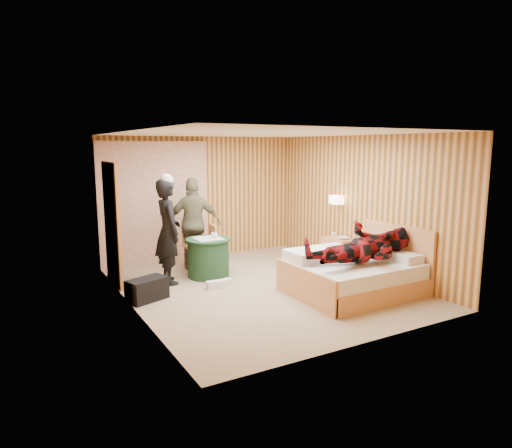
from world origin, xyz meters
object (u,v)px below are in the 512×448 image
chair_near (208,244)px  man_at_table (194,224)px  chair_far (195,241)px  nightstand (337,253)px  man_on_bed (366,237)px  wall_lamp (337,200)px  bed (353,274)px  woman_standing (168,231)px  round_table (208,257)px  duffel_bag (147,289)px

chair_near → man_at_table: man_at_table is taller
chair_far → man_at_table: bearing=90.3°
nightstand → man_on_bed: size_ratio=0.33×
nightstand → man_on_bed: bearing=-115.6°
chair_far → man_at_table: 0.32m
wall_lamp → bed: size_ratio=0.13×
chair_near → man_on_bed: 3.02m
woman_standing → man_at_table: bearing=-45.2°
chair_far → man_on_bed: bearing=-59.7°
round_table → woman_standing: size_ratio=0.44×
woman_standing → man_on_bed: (2.38, -2.18, 0.05)m
woman_standing → nightstand: bearing=-99.7°
chair_near → duffel_bag: 1.91m
chair_near → man_at_table: 0.48m
wall_lamp → round_table: (-2.42, 0.55, -0.95)m
round_table → woman_standing: woman_standing is taller
round_table → chair_far: chair_far is taller
nightstand → man_at_table: man_at_table is taller
man_at_table → man_on_bed: size_ratio=0.97×
bed → duffel_bag: (-2.95, 1.24, -0.13)m
man_on_bed → bed: bearing=95.4°
bed → woman_standing: size_ratio=1.10×
round_table → chair_near: size_ratio=0.92×
man_at_table → round_table: bearing=110.7°
nightstand → duffel_bag: 3.71m
bed → nightstand: bed is taller
duffel_bag → man_at_table: man_at_table is taller
chair_far → chair_near: 0.29m
chair_far → wall_lamp: bearing=-25.8°
wall_lamp → chair_far: 2.80m
round_table → man_at_table: size_ratio=0.46×
round_table → woman_standing: (-0.73, -0.01, 0.54)m
wall_lamp → man_at_table: (-2.42, 1.21, -0.44)m
wall_lamp → woman_standing: bearing=170.4°
wall_lamp → chair_near: bearing=157.1°
bed → chair_near: 2.79m
bed → nightstand: bearing=59.9°
nightstand → man_on_bed: 1.81m
wall_lamp → chair_near: (-2.25, 0.95, -0.80)m
man_at_table → man_on_bed: (1.65, -2.86, 0.08)m
nightstand → chair_near: 2.46m
bed → chair_far: bearing=122.1°
wall_lamp → round_table: bearing=167.3°
bed → chair_near: (-1.46, 2.37, 0.20)m
round_table → chair_far: 0.66m
round_table → chair_near: bearing=66.9°
bed → nightstand: size_ratio=3.29×
woman_standing → wall_lamp: bearing=-97.4°
woman_standing → man_on_bed: man_on_bed is taller
bed → chair_far: size_ratio=2.09×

